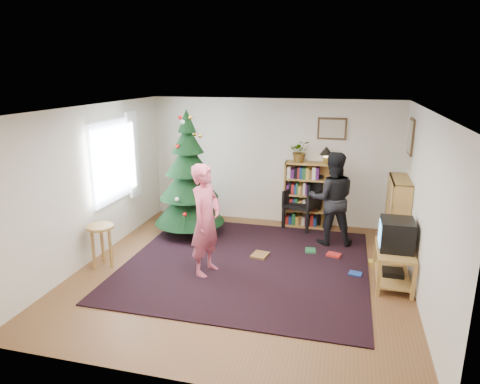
% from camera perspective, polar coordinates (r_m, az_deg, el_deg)
% --- Properties ---
extents(floor, '(5.00, 5.00, 0.00)m').
position_cam_1_polar(floor, '(6.73, 0.25, -10.65)').
color(floor, brown).
rests_on(floor, ground).
extents(ceiling, '(5.00, 5.00, 0.00)m').
position_cam_1_polar(ceiling, '(6.05, 0.28, 11.06)').
color(ceiling, white).
rests_on(ceiling, wall_back).
extents(wall_back, '(5.00, 0.02, 2.50)m').
position_cam_1_polar(wall_back, '(8.66, 4.28, 4.08)').
color(wall_back, silver).
rests_on(wall_back, floor).
extents(wall_front, '(5.00, 0.02, 2.50)m').
position_cam_1_polar(wall_front, '(4.05, -8.46, -9.95)').
color(wall_front, silver).
rests_on(wall_front, floor).
extents(wall_left, '(0.02, 5.00, 2.50)m').
position_cam_1_polar(wall_left, '(7.28, -19.21, 0.98)').
color(wall_left, silver).
rests_on(wall_left, floor).
extents(wall_right, '(0.02, 5.00, 2.50)m').
position_cam_1_polar(wall_right, '(6.20, 23.32, -1.94)').
color(wall_right, silver).
rests_on(wall_right, floor).
extents(rug, '(3.80, 3.60, 0.02)m').
position_cam_1_polar(rug, '(6.99, 0.85, -9.52)').
color(rug, black).
rests_on(rug, floor).
extents(window_pane, '(0.04, 1.20, 1.40)m').
position_cam_1_polar(window_pane, '(7.70, -16.77, 3.88)').
color(window_pane, silver).
rests_on(window_pane, wall_left).
extents(curtain, '(0.06, 0.35, 1.60)m').
position_cam_1_polar(curtain, '(8.28, -14.08, 4.87)').
color(curtain, white).
rests_on(curtain, wall_left).
extents(picture_back, '(0.55, 0.03, 0.42)m').
position_cam_1_polar(picture_back, '(8.40, 12.17, 8.25)').
color(picture_back, '#4C3319').
rests_on(picture_back, wall_back).
extents(picture_right, '(0.03, 0.50, 0.60)m').
position_cam_1_polar(picture_right, '(7.74, 21.83, 6.87)').
color(picture_right, '#4C3319').
rests_on(picture_right, wall_right).
extents(christmas_tree, '(1.31, 1.31, 2.37)m').
position_cam_1_polar(christmas_tree, '(7.98, -6.86, 1.06)').
color(christmas_tree, '#3F2816').
rests_on(christmas_tree, rug).
extents(bookshelf_back, '(0.95, 0.30, 1.30)m').
position_cam_1_polar(bookshelf_back, '(8.55, 9.11, -0.28)').
color(bookshelf_back, '#BC8B43').
rests_on(bookshelf_back, floor).
extents(bookshelf_right, '(0.30, 0.95, 1.30)m').
position_cam_1_polar(bookshelf_right, '(7.67, 20.17, -2.95)').
color(bookshelf_right, '#BC8B43').
rests_on(bookshelf_right, floor).
extents(tv_stand, '(0.51, 0.92, 0.55)m').
position_cam_1_polar(tv_stand, '(6.66, 19.81, -8.88)').
color(tv_stand, '#BC8B43').
rests_on(tv_stand, floor).
extents(crt_tv, '(0.46, 0.50, 0.43)m').
position_cam_1_polar(crt_tv, '(6.49, 20.14, -5.33)').
color(crt_tv, black).
rests_on(crt_tv, tv_stand).
extents(armchair, '(0.75, 0.77, 1.06)m').
position_cam_1_polar(armchair, '(8.56, 8.36, -0.85)').
color(armchair, black).
rests_on(armchair, rug).
extents(stool, '(0.41, 0.41, 0.68)m').
position_cam_1_polar(stool, '(7.07, -18.06, -5.46)').
color(stool, '#BC8B43').
rests_on(stool, floor).
extents(person_standing, '(0.53, 0.70, 1.72)m').
position_cam_1_polar(person_standing, '(6.42, -4.59, -3.76)').
color(person_standing, '#CC5169').
rests_on(person_standing, rug).
extents(person_by_chair, '(0.90, 0.75, 1.68)m').
position_cam_1_polar(person_by_chair, '(7.69, 12.15, -0.90)').
color(person_by_chair, black).
rests_on(person_by_chair, rug).
extents(potted_plant, '(0.45, 0.41, 0.43)m').
position_cam_1_polar(potted_plant, '(8.37, 7.99, 5.40)').
color(potted_plant, gray).
rests_on(potted_plant, bookshelf_back).
extents(table_lamp, '(0.25, 0.25, 0.33)m').
position_cam_1_polar(table_lamp, '(8.33, 11.42, 5.28)').
color(table_lamp, '#A57F33').
rests_on(table_lamp, bookshelf_back).
extents(floor_clutter, '(2.03, 0.91, 0.08)m').
position_cam_1_polar(floor_clutter, '(7.23, 11.35, -8.69)').
color(floor_clutter, '#A51E19').
rests_on(floor_clutter, rug).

